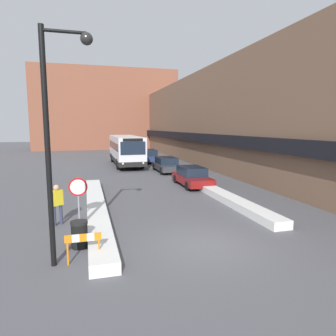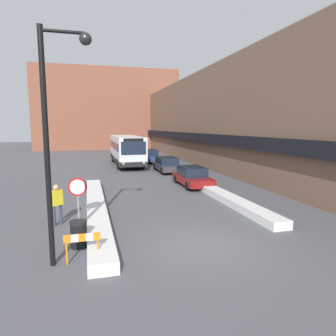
# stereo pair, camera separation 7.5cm
# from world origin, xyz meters

# --- Properties ---
(ground_plane) EXTENTS (160.00, 160.00, 0.00)m
(ground_plane) POSITION_xyz_m (0.00, 0.00, 0.00)
(ground_plane) COLOR #515156
(building_row_right) EXTENTS (5.50, 60.00, 9.93)m
(building_row_right) POSITION_xyz_m (9.98, 24.00, 4.95)
(building_row_right) COLOR brown
(building_row_right) RESTS_ON ground_plane
(building_backdrop_far) EXTENTS (26.00, 8.00, 14.64)m
(building_backdrop_far) POSITION_xyz_m (0.00, 49.27, 7.32)
(building_backdrop_far) COLOR brown
(building_backdrop_far) RESTS_ON ground_plane
(snow_bank_left) EXTENTS (0.90, 13.71, 0.39)m
(snow_bank_left) POSITION_xyz_m (-3.60, 5.51, 0.20)
(snow_bank_left) COLOR silver
(snow_bank_left) RESTS_ON ground_plane
(snow_bank_right) EXTENTS (0.90, 12.11, 0.40)m
(snow_bank_right) POSITION_xyz_m (3.60, 6.62, 0.20)
(snow_bank_right) COLOR silver
(snow_bank_right) RESTS_ON ground_plane
(city_bus) EXTENTS (2.67, 10.59, 3.16)m
(city_bus) POSITION_xyz_m (0.18, 23.09, 1.73)
(city_bus) COLOR silver
(city_bus) RESTS_ON ground_plane
(parked_car_front) EXTENTS (1.80, 4.35, 1.36)m
(parked_car_front) POSITION_xyz_m (3.20, 10.34, 0.69)
(parked_car_front) COLOR maroon
(parked_car_front) RESTS_ON ground_plane
(parked_car_middle) EXTENTS (1.91, 4.57, 1.36)m
(parked_car_middle) POSITION_xyz_m (3.20, 17.26, 0.70)
(parked_car_middle) COLOR #38383D
(parked_car_middle) RESTS_ON ground_plane
(parked_car_back) EXTENTS (1.82, 4.89, 1.48)m
(parked_car_back) POSITION_xyz_m (3.20, 25.34, 0.75)
(parked_car_back) COLOR navy
(parked_car_back) RESTS_ON ground_plane
(stop_sign) EXTENTS (0.76, 0.08, 2.11)m
(stop_sign) POSITION_xyz_m (-4.37, 3.21, 1.52)
(stop_sign) COLOR gray
(stop_sign) RESTS_ON ground_plane
(street_lamp) EXTENTS (1.46, 0.36, 6.98)m
(street_lamp) POSITION_xyz_m (-4.80, -0.16, 4.27)
(street_lamp) COLOR black
(street_lamp) RESTS_ON ground_plane
(pedestrian) EXTENTS (0.51, 0.44, 1.77)m
(pedestrian) POSITION_xyz_m (-5.26, 3.78, 1.06)
(pedestrian) COLOR #333851
(pedestrian) RESTS_ON ground_plane
(trash_bin) EXTENTS (0.59, 0.59, 0.95)m
(trash_bin) POSITION_xyz_m (-4.32, 1.05, 0.48)
(trash_bin) COLOR black
(trash_bin) RESTS_ON ground_plane
(construction_barricade) EXTENTS (1.10, 0.06, 0.94)m
(construction_barricade) POSITION_xyz_m (-4.18, -0.25, 0.67)
(construction_barricade) COLOR orange
(construction_barricade) RESTS_ON ground_plane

